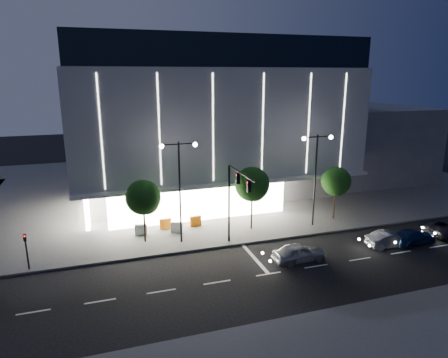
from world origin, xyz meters
TOP-DOWN VIEW (x-y plane):
  - ground at (0.00, 0.00)m, footprint 160.00×160.00m
  - sidewalk_museum at (5.00, 24.00)m, footprint 70.00×40.00m
  - sidewalk_near at (5.00, -12.00)m, footprint 70.00×10.00m
  - museum at (2.98, 22.31)m, footprint 30.00×25.80m
  - annex_building at (26.00, 24.00)m, footprint 16.00×20.00m
  - traffic_mast at (1.00, 3.34)m, footprint 0.33×5.89m
  - street_lamp_west at (-3.00, 6.00)m, footprint 3.16×0.36m
  - street_lamp_east at (10.00, 6.00)m, footprint 3.16×0.36m
  - ped_signal_far at (-15.00, 4.50)m, footprint 0.22×0.24m
  - tree_left at (-5.97, 7.02)m, footprint 3.02×3.02m
  - tree_mid at (4.03, 7.02)m, footprint 3.25×3.25m
  - tree_right at (13.03, 7.02)m, footprint 2.91×2.91m
  - car_lead at (5.12, -0.31)m, footprint 4.37×1.94m
  - car_second at (13.90, -0.21)m, footprint 4.21×1.62m
  - car_third at (16.29, -0.26)m, footprint 4.58×2.32m
  - barrier_a at (-3.80, 9.42)m, footprint 1.10×0.26m
  - barrier_b at (-6.17, 8.65)m, footprint 1.13×0.50m
  - barrier_c at (-0.91, 9.27)m, footprint 1.12×0.34m
  - barrier_d at (-2.96, 8.18)m, footprint 1.12×0.61m

SIDE VIEW (x-z plane):
  - ground at x=0.00m, z-range 0.00..0.00m
  - sidewalk_museum at x=5.00m, z-range 0.00..0.15m
  - sidewalk_near at x=5.00m, z-range 0.00..0.15m
  - car_third at x=16.29m, z-range 0.00..1.27m
  - barrier_a at x=-3.80m, z-range 0.15..1.15m
  - barrier_b at x=-6.17m, z-range 0.15..1.15m
  - barrier_c at x=-0.91m, z-range 0.15..1.15m
  - barrier_d at x=-2.96m, z-range 0.15..1.15m
  - car_second at x=13.90m, z-range 0.00..1.37m
  - car_lead at x=5.12m, z-range 0.00..1.46m
  - ped_signal_far at x=-15.00m, z-range 0.39..3.39m
  - tree_right at x=13.03m, z-range 1.13..6.64m
  - tree_left at x=-5.97m, z-range 1.17..6.90m
  - tree_mid at x=4.03m, z-range 1.26..7.41m
  - annex_building at x=26.00m, z-range 0.00..10.00m
  - traffic_mast at x=1.00m, z-range 1.49..8.56m
  - street_lamp_west at x=-3.00m, z-range 1.46..10.46m
  - street_lamp_east at x=10.00m, z-range 1.46..10.46m
  - museum at x=2.98m, z-range 0.27..18.27m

